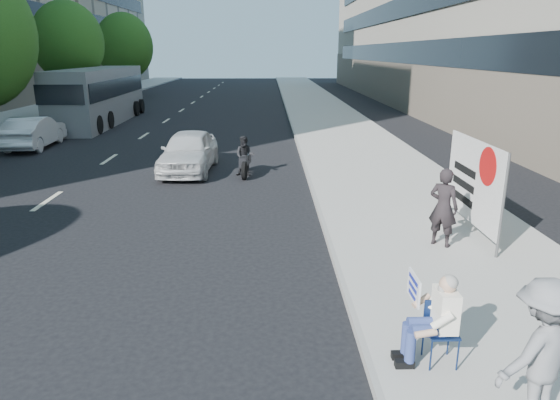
{
  "coord_description": "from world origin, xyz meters",
  "views": [
    {
      "loc": [
        0.08,
        -6.33,
        4.24
      ],
      "look_at": [
        0.3,
        2.98,
        1.48
      ],
      "focal_mm": 32.0,
      "sensor_mm": 36.0,
      "label": 1
    }
  ],
  "objects_px": {
    "motorcycle": "(245,158)",
    "jogger": "(541,352)",
    "white_sedan_mid": "(34,132)",
    "seated_protester": "(434,314)",
    "bus": "(100,96)",
    "white_sedan_near": "(189,151)",
    "pedestrian_woman": "(443,207)",
    "protest_banner": "(473,181)"
  },
  "relations": [
    {
      "from": "motorcycle",
      "to": "jogger",
      "type": "bearing_deg",
      "value": -65.84
    },
    {
      "from": "jogger",
      "to": "white_sedan_mid",
      "type": "height_order",
      "value": "jogger"
    },
    {
      "from": "seated_protester",
      "to": "bus",
      "type": "height_order",
      "value": "bus"
    },
    {
      "from": "white_sedan_near",
      "to": "bus",
      "type": "height_order",
      "value": "bus"
    },
    {
      "from": "white_sedan_near",
      "to": "pedestrian_woman",
      "type": "bearing_deg",
      "value": -47.62
    },
    {
      "from": "pedestrian_woman",
      "to": "white_sedan_mid",
      "type": "relative_size",
      "value": 0.4
    },
    {
      "from": "seated_protester",
      "to": "pedestrian_woman",
      "type": "xyz_separation_m",
      "value": [
        1.57,
        4.3,
        0.15
      ]
    },
    {
      "from": "white_sedan_mid",
      "to": "protest_banner",
      "type": "bearing_deg",
      "value": 138.73
    },
    {
      "from": "pedestrian_woman",
      "to": "protest_banner",
      "type": "xyz_separation_m",
      "value": [
        0.92,
        0.77,
        0.38
      ]
    },
    {
      "from": "pedestrian_woman",
      "to": "bus",
      "type": "height_order",
      "value": "bus"
    },
    {
      "from": "white_sedan_near",
      "to": "white_sedan_mid",
      "type": "relative_size",
      "value": 1.0
    },
    {
      "from": "seated_protester",
      "to": "jogger",
      "type": "bearing_deg",
      "value": -53.99
    },
    {
      "from": "pedestrian_woman",
      "to": "bus",
      "type": "bearing_deg",
      "value": -17.04
    },
    {
      "from": "protest_banner",
      "to": "white_sedan_mid",
      "type": "bearing_deg",
      "value": 142.02
    },
    {
      "from": "white_sedan_near",
      "to": "motorcycle",
      "type": "height_order",
      "value": "white_sedan_near"
    },
    {
      "from": "seated_protester",
      "to": "pedestrian_woman",
      "type": "bearing_deg",
      "value": 69.92
    },
    {
      "from": "jogger",
      "to": "protest_banner",
      "type": "distance_m",
      "value": 6.43
    },
    {
      "from": "seated_protester",
      "to": "pedestrian_woman",
      "type": "distance_m",
      "value": 4.58
    },
    {
      "from": "jogger",
      "to": "white_sedan_mid",
      "type": "bearing_deg",
      "value": -74.67
    },
    {
      "from": "protest_banner",
      "to": "white_sedan_mid",
      "type": "xyz_separation_m",
      "value": [
        -15.49,
        12.09,
        -0.68
      ]
    },
    {
      "from": "jogger",
      "to": "motorcycle",
      "type": "height_order",
      "value": "jogger"
    },
    {
      "from": "seated_protester",
      "to": "motorcycle",
      "type": "distance_m",
      "value": 11.89
    },
    {
      "from": "protest_banner",
      "to": "white_sedan_mid",
      "type": "height_order",
      "value": "protest_banner"
    },
    {
      "from": "pedestrian_woman",
      "to": "jogger",
      "type": "bearing_deg",
      "value": 121.44
    },
    {
      "from": "white_sedan_near",
      "to": "bus",
      "type": "bearing_deg",
      "value": 121.25
    },
    {
      "from": "motorcycle",
      "to": "bus",
      "type": "height_order",
      "value": "bus"
    },
    {
      "from": "motorcycle",
      "to": "pedestrian_woman",
      "type": "bearing_deg",
      "value": -50.19
    },
    {
      "from": "protest_banner",
      "to": "motorcycle",
      "type": "relative_size",
      "value": 1.49
    },
    {
      "from": "seated_protester",
      "to": "white_sedan_mid",
      "type": "height_order",
      "value": "seated_protester"
    },
    {
      "from": "protest_banner",
      "to": "jogger",
      "type": "bearing_deg",
      "value": -105.11
    },
    {
      "from": "protest_banner",
      "to": "motorcycle",
      "type": "xyz_separation_m",
      "value": [
        -5.54,
        6.42,
        -0.76
      ]
    },
    {
      "from": "protest_banner",
      "to": "bus",
      "type": "distance_m",
      "value": 25.47
    },
    {
      "from": "motorcycle",
      "to": "bus",
      "type": "bearing_deg",
      "value": 131.22
    },
    {
      "from": "white_sedan_mid",
      "to": "motorcycle",
      "type": "distance_m",
      "value": 11.45
    },
    {
      "from": "pedestrian_woman",
      "to": "protest_banner",
      "type": "bearing_deg",
      "value": -100.68
    },
    {
      "from": "white_sedan_near",
      "to": "white_sedan_mid",
      "type": "height_order",
      "value": "white_sedan_near"
    },
    {
      "from": "pedestrian_woman",
      "to": "white_sedan_near",
      "type": "xyz_separation_m",
      "value": [
        -6.71,
        7.93,
        -0.27
      ]
    },
    {
      "from": "pedestrian_woman",
      "to": "seated_protester",
      "type": "bearing_deg",
      "value": 109.25
    },
    {
      "from": "seated_protester",
      "to": "jogger",
      "type": "relative_size",
      "value": 0.74
    },
    {
      "from": "seated_protester",
      "to": "white_sedan_near",
      "type": "distance_m",
      "value": 13.26
    },
    {
      "from": "pedestrian_woman",
      "to": "white_sedan_near",
      "type": "distance_m",
      "value": 10.39
    },
    {
      "from": "jogger",
      "to": "white_sedan_near",
      "type": "height_order",
      "value": "jogger"
    }
  ]
}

